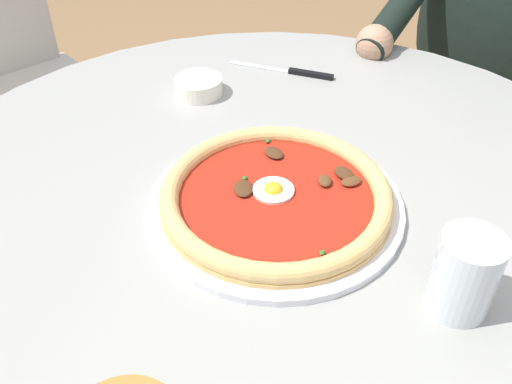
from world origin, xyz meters
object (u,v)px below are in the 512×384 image
Objects in this scene: dining_table at (275,281)px; steak_knife at (296,72)px; water_glass at (463,279)px; cafe_chair_spare_far at (4,77)px; diner_person at (479,114)px; ramekin_capers at (199,86)px; pizza_on_plate at (276,198)px; cafe_chair_diner at (511,71)px.

dining_table is 5.57× the size of steak_knife.
cafe_chair_spare_far is at bearing 66.79° from water_glass.
cafe_chair_spare_far is (-0.32, 1.14, 0.01)m from diner_person.
cafe_chair_spare_far is (0.50, 1.16, -0.26)m from water_glass.
diner_person reaches higher than ramekin_capers.
dining_table is 0.31m from water_glass.
steak_knife is (0.34, 0.10, 0.15)m from dining_table.
dining_table is 11.31× the size of water_glass.
steak_knife is 0.17× the size of diner_person.
dining_table is 1.02m from cafe_chair_spare_far.
pizza_on_plate is at bearing -114.83° from cafe_chair_spare_far.
cafe_chair_diner is 1.11× the size of cafe_chair_spare_far.
cafe_chair_diner reaches higher than water_glass.
water_glass is at bearing 178.53° from cafe_chair_diner.
cafe_chair_diner is (0.54, -0.36, -0.18)m from steak_knife.
pizza_on_plate is 1.69× the size of steak_knife.
dining_table is at bearing -163.13° from steak_knife.
ramekin_capers is (0.22, 0.23, -0.00)m from pizza_on_plate.
dining_table is at bearing -114.53° from cafe_chair_spare_far.
steak_knife is (0.42, 0.34, -0.04)m from water_glass.
pizza_on_plate is at bearing 163.85° from diner_person.
diner_person is (0.74, -0.22, -0.08)m from dining_table.
ramekin_capers is (0.21, 0.23, 0.16)m from dining_table.
cafe_chair_spare_far reaches higher than dining_table.
ramekin_capers is (-0.13, 0.12, 0.01)m from steak_knife.
pizza_on_plate is at bearing -133.59° from ramekin_capers.
water_glass is 1.28m from cafe_chair_spare_far.
diner_person reaches higher than dining_table.
pizza_on_plate is 3.43× the size of water_glass.
pizza_on_plate is 0.25m from water_glass.
diner_person is 0.16m from cafe_chair_diner.
dining_table is 13.63× the size of ramekin_capers.
ramekin_capers is 0.09× the size of cafe_chair_spare_far.
water_glass is 0.10× the size of cafe_chair_diner.
cafe_chair_diner is at bearing -68.76° from cafe_chair_spare_far.
cafe_chair_diner reaches higher than cafe_chair_spare_far.
ramekin_capers is 0.73m from diner_person.
ramekin_capers is (0.29, 0.46, -0.03)m from water_glass.
dining_table is 1.15× the size of cafe_chair_diner.
diner_person is (0.81, 0.02, -0.26)m from water_glass.
diner_person is at bearing -16.15° from pizza_on_plate.
dining_table is 3.30× the size of pizza_on_plate.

